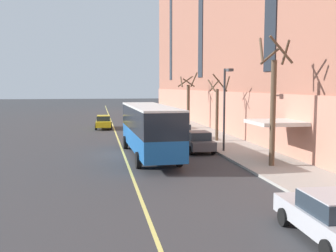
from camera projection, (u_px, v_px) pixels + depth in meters
ground_plane at (127, 154)px, 28.69m from camera, size 260.00×260.00×0.00m
sidewalk at (228, 144)px, 33.15m from camera, size 4.40×160.00×0.15m
city_bus at (149, 127)px, 27.26m from camera, size 3.10×12.03×3.60m
parked_car_silver_0 at (331, 217)px, 12.50m from camera, size 2.17×4.74×1.56m
parked_car_darkgray_2 at (198, 141)px, 29.67m from camera, size 1.94×4.21×1.56m
parked_car_green_3 at (165, 123)px, 44.85m from camera, size 2.07×4.44×1.56m
parked_car_white_4 at (179, 131)px, 36.19m from camera, size 2.03×4.78×1.56m
taxi_cab at (104, 122)px, 45.83m from camera, size 2.01×4.81×1.56m
street_tree_mid_block at (273, 101)px, 23.44m from camera, size 1.89×1.89×7.73m
street_tree_far_uptown at (218, 108)px, 34.50m from camera, size 1.84×1.82×5.86m
street_tree_far_downtown at (188, 100)px, 45.53m from camera, size 2.09×1.97×6.38m
street_lamp at (225, 100)px, 28.69m from camera, size 0.36×1.48×6.08m
fire_hydrant at (201, 136)px, 35.17m from camera, size 0.42×0.24×0.72m
lane_centerline at (121, 148)px, 31.59m from camera, size 0.16×140.00×0.01m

